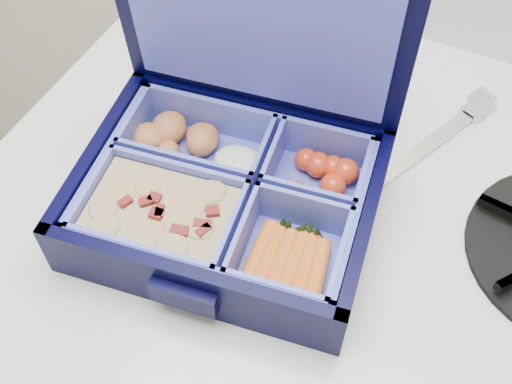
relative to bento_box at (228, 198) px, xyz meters
The scene contains 3 objects.
bento_box is the anchor object (origin of this frame).
burner_grate_rear 0.20m from the bento_box, 96.00° to the left, with size 0.15×0.15×0.02m, color black.
fork 0.18m from the bento_box, 47.78° to the left, with size 0.03×0.19×0.01m, color silver, non-canonical shape.
Camera 1 is at (-0.63, 1.34, 1.45)m, focal length 45.00 mm.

